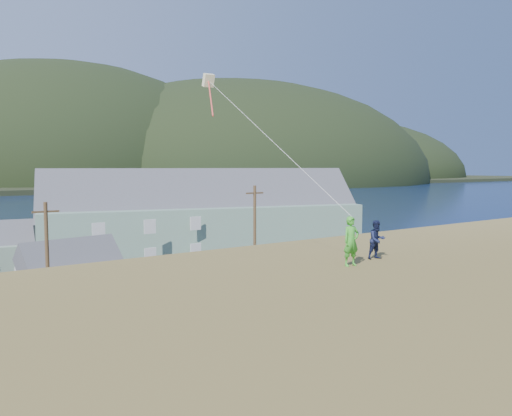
{
  "coord_description": "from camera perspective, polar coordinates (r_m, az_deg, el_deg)",
  "views": [
    {
      "loc": [
        -9.61,
        -31.16,
        10.79
      ],
      "look_at": [
        3.8,
        -11.53,
        8.8
      ],
      "focal_mm": 35.0,
      "sensor_mm": 36.0,
      "label": 1
    }
  ],
  "objects": [
    {
      "name": "kite_flyer_green",
      "position": [
        18.31,
        10.82,
        -3.75
      ],
      "size": [
        0.7,
        0.5,
        1.8
      ],
      "primitive_type": "imported",
      "rotation": [
        0.0,
        0.0,
        -0.11
      ],
      "color": "green",
      "rests_on": "hillside"
    },
    {
      "name": "shed_white",
      "position": [
        42.36,
        -20.18,
        -7.03
      ],
      "size": [
        8.37,
        6.28,
        6.06
      ],
      "rotation": [
        0.0,
        0.0,
        0.18
      ],
      "color": "silver",
      "rests_on": "waterfront_lot"
    },
    {
      "name": "lodge",
      "position": [
        58.34,
        -5.78,
        -1.05
      ],
      "size": [
        37.57,
        18.71,
        12.74
      ],
      "rotation": [
        0.0,
        0.0,
        -0.25
      ],
      "color": "slate",
      "rests_on": "waterfront_lot"
    },
    {
      "name": "far_hills",
      "position": [
        313.93,
        -26.09,
        2.68
      ],
      "size": [
        760.0,
        265.0,
        143.0
      ],
      "color": "black",
      "rests_on": "ground"
    },
    {
      "name": "ground",
      "position": [
        34.34,
        -16.8,
        -13.74
      ],
      "size": [
        900.0,
        900.0,
        0.0
      ],
      "primitive_type": "plane",
      "color": "#0A1638",
      "rests_on": "ground"
    },
    {
      "name": "shed_palegreen_far",
      "position": [
        56.31,
        -27.14,
        -4.23
      ],
      "size": [
        10.34,
        6.81,
        6.48
      ],
      "rotation": [
        0.0,
        0.0,
        -0.15
      ],
      "color": "gray",
      "rests_on": "waterfront_lot"
    },
    {
      "name": "grass_strip",
      "position": [
        32.52,
        -15.71,
        -14.68
      ],
      "size": [
        110.0,
        8.0,
        0.1
      ],
      "primitive_type": "cube",
      "color": "#4C3D19",
      "rests_on": "ground"
    },
    {
      "name": "waterfront_lot",
      "position": [
        50.26,
        -22.73,
        -7.92
      ],
      "size": [
        72.0,
        36.0,
        0.12
      ],
      "primitive_type": "cube",
      "color": "#28282B",
      "rests_on": "ground"
    },
    {
      "name": "utility_poles",
      "position": [
        33.78,
        -23.66,
        -6.25
      ],
      "size": [
        33.46,
        0.24,
        9.16
      ],
      "color": "#47331E",
      "rests_on": "waterfront_lot"
    },
    {
      "name": "kite_flyer_navy",
      "position": [
        19.9,
        13.66,
        -3.54
      ],
      "size": [
        0.82,
        0.68,
        1.51
      ],
      "primitive_type": "imported",
      "rotation": [
        0.0,
        0.0,
        -0.16
      ],
      "color": "#161C3D",
      "rests_on": "hillside"
    },
    {
      "name": "kite_rig",
      "position": [
        22.08,
        -5.22,
        13.87
      ],
      "size": [
        1.72,
        3.52,
        8.85
      ],
      "color": "#F6EFBB",
      "rests_on": "ground"
    }
  ]
}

